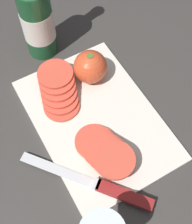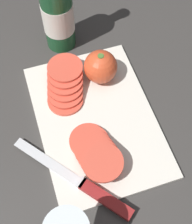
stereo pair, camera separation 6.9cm
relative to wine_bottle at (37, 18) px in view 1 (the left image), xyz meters
name	(u,v)px [view 1 (the left image)]	position (x,y,z in m)	size (l,w,h in m)	color
ground_plane	(103,144)	(-0.32, 0.00, -0.11)	(3.00, 3.00, 0.00)	#383533
cutting_board	(96,119)	(-0.26, -0.01, -0.11)	(0.38, 0.26, 0.01)	silver
wine_bottle	(37,18)	(0.00, 0.00, 0.00)	(0.08, 0.08, 0.31)	#194C28
whole_tomato	(90,67)	(-0.15, -0.06, -0.06)	(0.08, 0.08, 0.08)	#DB4C28
knife	(112,191)	(-0.42, 0.04, -0.09)	(0.24, 0.20, 0.01)	silver
tomato_slice_stack_near	(104,150)	(-0.34, 0.01, -0.08)	(0.15, 0.10, 0.04)	#DB4C38
tomato_slice_stack_far	(58,90)	(-0.16, 0.03, -0.08)	(0.15, 0.11, 0.04)	#DB4C38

